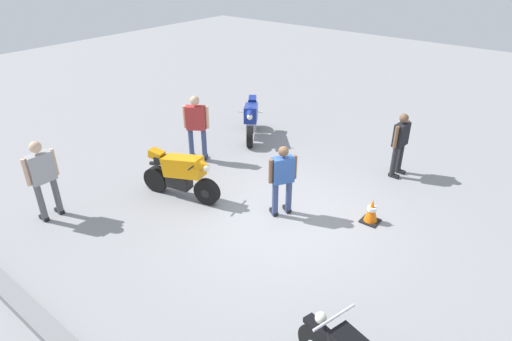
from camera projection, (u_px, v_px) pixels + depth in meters
The scene contains 8 objects.
ground_plane at pixel (281, 218), 9.04m from camera, with size 40.00×40.00×0.00m, color gray.
motorcycle_blue_sportbike at pixel (251, 118), 12.51m from camera, with size 1.29×1.70×1.14m.
motorcycle_orange_sportbike at pixel (181, 174), 9.54m from camera, with size 1.94×0.78×1.14m.
person_in_blue_shirt at pixel (283, 177), 8.79m from camera, with size 0.48×0.58×1.59m.
person_in_black_shirt at pixel (400, 141), 10.34m from camera, with size 0.34×0.63×1.61m.
person_in_red_shirt at pixel (196, 124), 11.01m from camera, with size 0.61×0.51×1.77m.
person_in_gray_shirt at pixel (43, 175), 8.62m from camera, with size 0.31×0.67×1.75m.
traffic_cone at pixel (372, 211), 8.82m from camera, with size 0.36×0.36×0.53m.
Camera 1 is at (-4.26, 6.18, 5.16)m, focal length 30.10 mm.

